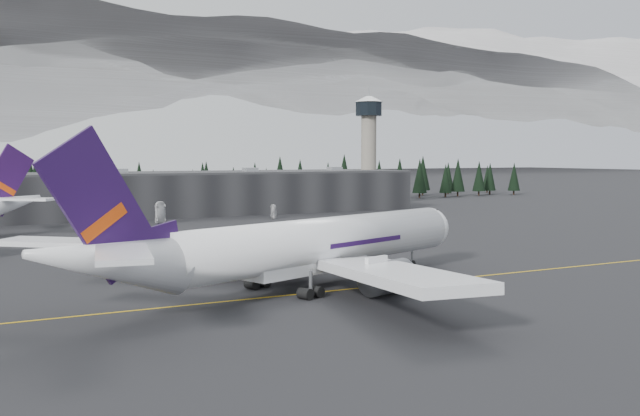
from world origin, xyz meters
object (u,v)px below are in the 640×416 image
jet_main (291,247)px  gse_vehicle_a (160,220)px  terminal (155,194)px  gse_vehicle_b (274,216)px  control_tower (369,138)px

jet_main → gse_vehicle_a: 99.13m
terminal → gse_vehicle_a: 27.50m
terminal → gse_vehicle_a: bearing=-101.9°
gse_vehicle_b → gse_vehicle_a: bearing=-115.2°
terminal → jet_main: bearing=-96.6°
terminal → jet_main: size_ratio=2.37×
gse_vehicle_a → gse_vehicle_b: size_ratio=1.43×
control_tower → terminal: bearing=-177.7°
terminal → control_tower: size_ratio=4.24×
jet_main → gse_vehicle_a: (8.99, 98.60, -4.97)m
control_tower → gse_vehicle_a: control_tower is taller
control_tower → gse_vehicle_a: (-80.57, -29.36, -22.61)m
terminal → control_tower: control_tower is taller
jet_main → control_tower: bearing=35.3°
terminal → gse_vehicle_b: terminal is taller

